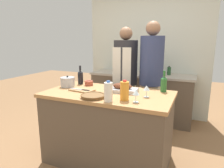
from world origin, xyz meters
The scene contains 21 objects.
ground_plane centered at (0.00, 0.00, 0.00)m, with size 12.00×12.00×0.00m, color #8E6642.
kitchen_island centered at (0.00, 0.00, 0.45)m, with size 1.53×0.83×0.89m.
back_counter centered at (0.00, 1.55, 0.45)m, with size 1.94×0.60×0.89m.
back_wall centered at (0.00, 1.90, 1.27)m, with size 2.44×0.10×2.55m.
roasting_pan centered at (0.15, 0.09, 0.94)m, with size 0.38×0.23×0.11m.
wicker_basket centered at (-0.06, -0.27, 0.91)m, with size 0.27×0.27×0.04m.
cutting_board centered at (-0.33, -0.05, 0.90)m, with size 0.32×0.21×0.02m.
stock_pot centered at (-0.63, 0.07, 0.96)m, with size 0.19×0.19×0.15m.
mixing_bowl centered at (-0.41, 0.25, 0.93)m, with size 0.12×0.12×0.07m.
juice_jug centered at (0.29, -0.21, 0.99)m, with size 0.09×0.09×0.22m.
milk_jug centered at (0.15, -0.32, 1.00)m, with size 0.09×0.09×0.22m.
wine_bottle_green centered at (-0.56, 0.28, 1.00)m, with size 0.07×0.07×0.27m.
wine_bottle_dark centered at (0.61, 0.31, 1.00)m, with size 0.07×0.07×0.26m.
wine_glass_left centered at (0.47, -0.01, 0.99)m, with size 0.07×0.07×0.13m.
wine_glass_right centered at (0.42, -0.24, 0.99)m, with size 0.07×0.07×0.13m.
knife_chef centered at (-0.34, -0.07, 0.92)m, with size 0.27×0.04×0.01m.
stand_mixer centered at (0.20, 1.61, 1.01)m, with size 0.18×0.14×0.28m.
condiment_bottle_tall centered at (-0.59, 1.68, 0.95)m, with size 0.05×0.05×0.14m.
condiment_bottle_short centered at (0.49, 1.60, 0.96)m, with size 0.07×0.07×0.16m.
person_cook_aproned centered at (-0.08, 0.85, 0.94)m, with size 0.37×0.37×1.71m.
person_cook_guest centered at (0.34, 0.82, 0.99)m, with size 0.35×0.35×1.78m.
Camera 1 is at (0.97, -2.11, 1.51)m, focal length 32.00 mm.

